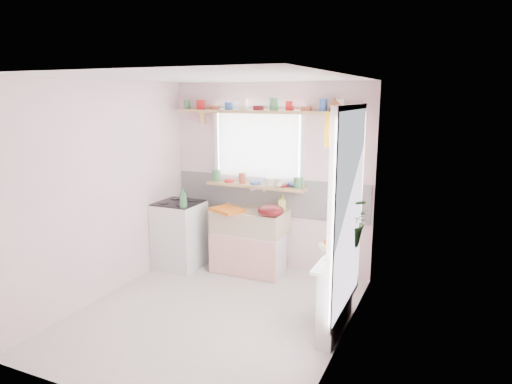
% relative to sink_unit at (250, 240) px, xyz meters
% --- Properties ---
extents(room, '(3.20, 3.20, 3.20)m').
position_rel_sink_unit_xyz_m(room, '(0.81, -0.43, 0.94)').
color(room, silver).
rests_on(room, ground).
extents(sink_unit, '(0.95, 0.65, 1.11)m').
position_rel_sink_unit_xyz_m(sink_unit, '(0.00, 0.00, 0.00)').
color(sink_unit, white).
rests_on(sink_unit, ground).
extents(cooker, '(0.58, 0.58, 0.93)m').
position_rel_sink_unit_xyz_m(cooker, '(-0.95, -0.24, 0.03)').
color(cooker, white).
rests_on(cooker, ground).
extents(radiator_ledge, '(0.22, 0.95, 0.78)m').
position_rel_sink_unit_xyz_m(radiator_ledge, '(1.45, -1.09, -0.03)').
color(radiator_ledge, white).
rests_on(radiator_ledge, ground).
extents(windowsill, '(1.40, 0.22, 0.04)m').
position_rel_sink_unit_xyz_m(windowsill, '(-0.00, 0.19, 0.71)').
color(windowsill, tan).
rests_on(windowsill, room).
extents(pine_shelf, '(2.52, 0.24, 0.04)m').
position_rel_sink_unit_xyz_m(pine_shelf, '(0.15, 0.18, 1.69)').
color(pine_shelf, tan).
rests_on(pine_shelf, room).
extents(shelf_crockery, '(2.47, 0.11, 0.12)m').
position_rel_sink_unit_xyz_m(shelf_crockery, '(0.11, 0.18, 1.76)').
color(shelf_crockery, '#3F7F4C').
rests_on(shelf_crockery, pine_shelf).
extents(sill_crockery, '(1.35, 0.11, 0.12)m').
position_rel_sink_unit_xyz_m(sill_crockery, '(-0.02, 0.19, 0.78)').
color(sill_crockery, '#3F7F4C').
rests_on(sill_crockery, windowsill).
extents(dish_tray, '(0.50, 0.45, 0.04)m').
position_rel_sink_unit_xyz_m(dish_tray, '(-0.23, -0.19, 0.44)').
color(dish_tray, orange).
rests_on(dish_tray, sink_unit).
extents(colander, '(0.40, 0.40, 0.15)m').
position_rel_sink_unit_xyz_m(colander, '(0.37, -0.19, 0.49)').
color(colander, '#530E10').
rests_on(colander, sink_unit).
extents(jade_plant, '(0.55, 0.49, 0.55)m').
position_rel_sink_unit_xyz_m(jade_plant, '(1.48, -0.69, 0.62)').
color(jade_plant, '#356227').
rests_on(jade_plant, radiator_ledge).
extents(fruit_bowl, '(0.35, 0.35, 0.07)m').
position_rel_sink_unit_xyz_m(fruit_bowl, '(1.36, -0.98, 0.38)').
color(fruit_bowl, white).
rests_on(fruit_bowl, radiator_ledge).
extents(herb_pot, '(0.14, 0.12, 0.23)m').
position_rel_sink_unit_xyz_m(herb_pot, '(1.48, -1.49, 0.46)').
color(herb_pot, '#245A28').
rests_on(herb_pot, radiator_ledge).
extents(soap_bottle_sink, '(0.12, 0.12, 0.21)m').
position_rel_sink_unit_xyz_m(soap_bottle_sink, '(0.38, 0.21, 0.52)').
color(soap_bottle_sink, '#DDDB62').
rests_on(soap_bottle_sink, sink_unit).
extents(sill_cup, '(0.12, 0.12, 0.09)m').
position_rel_sink_unit_xyz_m(sill_cup, '(0.35, 0.13, 0.77)').
color(sill_cup, beige).
rests_on(sill_cup, windowsill).
extents(sill_bowl, '(0.17, 0.17, 0.05)m').
position_rel_sink_unit_xyz_m(sill_bowl, '(0.52, 0.25, 0.75)').
color(sill_bowl, '#3752B5').
rests_on(sill_bowl, windowsill).
extents(shelf_vase, '(0.19, 0.19, 0.16)m').
position_rel_sink_unit_xyz_m(shelf_vase, '(1.06, 0.12, 1.79)').
color(shelf_vase, '#99592F').
rests_on(shelf_vase, pine_shelf).
extents(cooker_bottle, '(0.11, 0.11, 0.26)m').
position_rel_sink_unit_xyz_m(cooker_bottle, '(-0.73, -0.46, 0.61)').
color(cooker_bottle, '#408047').
rests_on(cooker_bottle, cooker).
extents(fruit, '(0.20, 0.14, 0.10)m').
position_rel_sink_unit_xyz_m(fruit, '(1.37, -0.97, 0.43)').
color(fruit, '#D75312').
rests_on(fruit, fruit_bowl).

